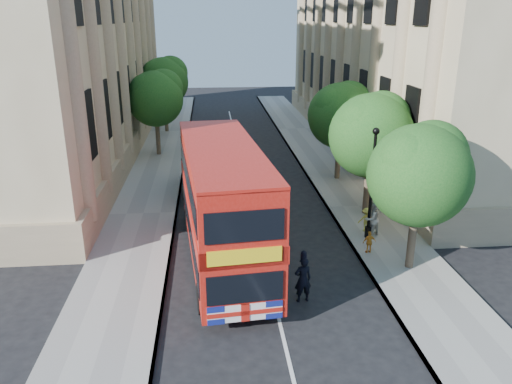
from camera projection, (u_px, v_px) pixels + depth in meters
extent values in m
plane|color=black|center=(279.00, 318.00, 17.15)|extent=(120.00, 120.00, 0.00)
cube|color=gray|center=(359.00, 207.00, 27.03)|extent=(3.50, 80.00, 0.12)
cube|color=gray|center=(143.00, 214.00, 26.01)|extent=(3.50, 80.00, 0.12)
cube|color=tan|center=(417.00, 28.00, 37.93)|extent=(12.00, 38.00, 18.00)
cube|color=tan|center=(43.00, 29.00, 35.49)|extent=(12.00, 38.00, 18.00)
cylinder|color=#473828|center=(412.00, 237.00, 20.00)|extent=(0.32, 0.32, 2.86)
sphere|color=#194D19|center=(419.00, 175.00, 19.14)|extent=(4.00, 4.00, 4.00)
sphere|color=#194D19|center=(432.00, 156.00, 19.35)|extent=(2.80, 2.80, 2.80)
sphere|color=#194D19|center=(411.00, 165.00, 18.64)|extent=(2.60, 2.60, 2.60)
cylinder|color=#473828|center=(367.00, 188.00, 25.62)|extent=(0.32, 0.32, 2.99)
sphere|color=#194D19|center=(371.00, 136.00, 24.71)|extent=(4.20, 4.20, 4.20)
sphere|color=#194D19|center=(381.00, 120.00, 24.92)|extent=(2.94, 2.94, 2.94)
sphere|color=#194D19|center=(364.00, 126.00, 24.21)|extent=(2.73, 2.73, 2.73)
cylinder|color=#473828|center=(338.00, 158.00, 31.27)|extent=(0.32, 0.32, 2.90)
sphere|color=#194D19|center=(340.00, 116.00, 30.39)|extent=(4.00, 4.00, 4.00)
sphere|color=#194D19|center=(349.00, 104.00, 30.60)|extent=(2.80, 2.80, 2.80)
sphere|color=#194D19|center=(334.00, 108.00, 29.89)|extent=(2.60, 2.60, 2.60)
cylinder|color=#473828|center=(158.00, 136.00, 36.79)|extent=(0.32, 0.32, 2.99)
sphere|color=#194D19|center=(155.00, 99.00, 35.89)|extent=(4.00, 4.00, 4.00)
sphere|color=#194D19|center=(164.00, 88.00, 36.09)|extent=(2.80, 2.80, 2.80)
sphere|color=#194D19|center=(147.00, 92.00, 35.38)|extent=(2.60, 2.60, 2.60)
cylinder|color=#473828|center=(166.00, 115.00, 44.27)|extent=(0.32, 0.32, 3.17)
sphere|color=#194D19|center=(164.00, 82.00, 43.32)|extent=(4.20, 4.20, 4.20)
sphere|color=#194D19|center=(171.00, 73.00, 43.51)|extent=(2.94, 2.94, 2.94)
sphere|color=#194D19|center=(158.00, 76.00, 42.80)|extent=(2.73, 2.73, 2.73)
cylinder|color=black|center=(368.00, 232.00, 23.10)|extent=(0.30, 0.30, 0.50)
cylinder|color=black|center=(372.00, 186.00, 22.36)|extent=(0.14, 0.14, 5.00)
sphere|color=black|center=(376.00, 131.00, 21.53)|extent=(0.32, 0.32, 0.32)
cube|color=#AC150B|center=(223.00, 201.00, 20.25)|extent=(3.77, 10.79, 4.40)
cube|color=black|center=(224.00, 224.00, 20.57)|extent=(3.77, 10.13, 1.00)
cube|color=black|center=(222.00, 175.00, 19.87)|extent=(3.77, 10.13, 1.00)
cube|color=yellow|center=(245.00, 256.00, 15.30)|extent=(2.33, 0.30, 0.50)
cylinder|color=black|center=(202.00, 299.00, 17.28)|extent=(0.42, 1.14, 1.11)
cylinder|color=black|center=(273.00, 291.00, 17.72)|extent=(0.42, 1.14, 1.11)
cylinder|color=black|center=(189.00, 220.00, 23.99)|extent=(0.42, 1.14, 1.11)
cylinder|color=black|center=(241.00, 216.00, 24.43)|extent=(0.42, 1.14, 1.11)
cube|color=black|center=(204.00, 174.00, 27.83)|extent=(2.31, 2.10, 2.34)
cube|color=black|center=(203.00, 174.00, 26.84)|extent=(2.01, 0.18, 0.78)
cube|color=black|center=(206.00, 158.00, 30.06)|extent=(2.38, 3.65, 2.78)
cube|color=black|center=(206.00, 183.00, 29.88)|extent=(2.23, 5.42, 0.28)
cylinder|color=black|center=(186.00, 193.00, 28.03)|extent=(0.28, 0.90, 0.89)
cylinder|color=black|center=(222.00, 192.00, 28.12)|extent=(0.28, 0.90, 0.89)
cylinder|color=black|center=(191.00, 173.00, 31.49)|extent=(0.28, 0.90, 0.89)
cylinder|color=black|center=(223.00, 173.00, 31.59)|extent=(0.28, 0.90, 0.89)
imported|color=black|center=(303.00, 279.00, 17.88)|extent=(0.70, 0.53, 1.76)
imported|color=beige|center=(372.00, 219.00, 23.05)|extent=(1.03, 0.96, 1.70)
imported|color=orange|center=(369.00, 242.00, 21.48)|extent=(0.60, 0.29, 0.99)
imported|color=#DAD64A|center=(366.00, 220.00, 23.63)|extent=(0.81, 0.54, 1.17)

